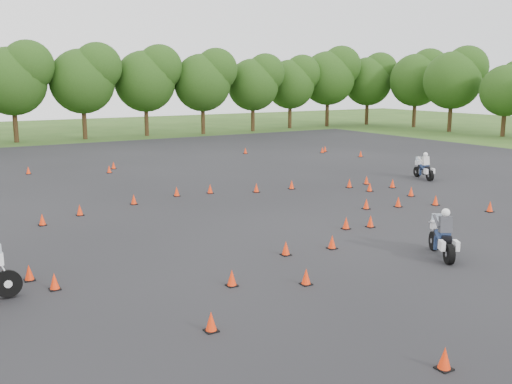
{
  "coord_description": "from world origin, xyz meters",
  "views": [
    {
      "loc": [
        -11.81,
        -15.43,
        5.71
      ],
      "look_at": [
        0.0,
        4.0,
        1.2
      ],
      "focal_mm": 40.0,
      "sensor_mm": 36.0,
      "label": 1
    }
  ],
  "objects": [
    {
      "name": "rider_white",
      "position": [
        13.53,
        7.47,
        0.79
      ],
      "size": [
        1.21,
        2.14,
        1.58
      ],
      "primitive_type": null,
      "rotation": [
        0.0,
        0.0,
        1.26
      ],
      "color": "silver",
      "rests_on": "ground"
    },
    {
      "name": "asphalt_pad",
      "position": [
        0.0,
        6.0,
        0.01
      ],
      "size": [
        62.0,
        62.0,
        0.0
      ],
      "primitive_type": "plane",
      "color": "black",
      "rests_on": "ground"
    },
    {
      "name": "ground",
      "position": [
        0.0,
        0.0,
        0.0
      ],
      "size": [
        140.0,
        140.0,
        0.0
      ],
      "primitive_type": "plane",
      "color": "#2D5119",
      "rests_on": "ground"
    },
    {
      "name": "rider_grey",
      "position": [
        2.65,
        -3.3,
        0.83
      ],
      "size": [
        1.67,
        2.18,
        1.66
      ],
      "primitive_type": null,
      "rotation": [
        0.0,
        0.0,
        1.03
      ],
      "color": "#3B3B42",
      "rests_on": "ground"
    },
    {
      "name": "treeline",
      "position": [
        2.64,
        34.91,
        4.58
      ],
      "size": [
        87.21,
        32.15,
        10.15
      ],
      "color": "#214112",
      "rests_on": "ground"
    },
    {
      "name": "traffic_cones",
      "position": [
        -0.1,
        5.64,
        0.23
      ],
      "size": [
        36.53,
        32.77,
        0.45
      ],
      "color": "#FF330A",
      "rests_on": "asphalt_pad"
    }
  ]
}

